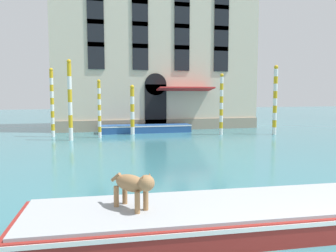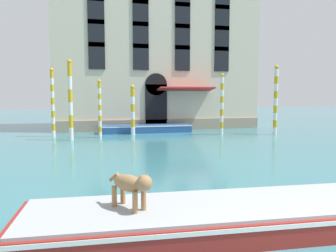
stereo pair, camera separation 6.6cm
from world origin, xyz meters
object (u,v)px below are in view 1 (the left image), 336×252
object	(u,v)px
mooring_pole_1	(275,100)
mooring_pole_4	(221,104)
boat_moored_near_palazzo	(145,128)
dog_on_deck	(134,184)
mooring_pole_2	(70,100)
boat_foreground	(220,216)
mooring_pole_0	(132,109)
mooring_pole_3	(52,102)
mooring_pole_5	(99,108)

from	to	relation	value
mooring_pole_1	mooring_pole_4	distance (m)	3.63
boat_moored_near_palazzo	mooring_pole_4	size ratio (longest dim) A/B	1.61
dog_on_deck	mooring_pole_2	distance (m)	14.08
boat_foreground	dog_on_deck	world-z (taller)	dog_on_deck
dog_on_deck	mooring_pole_4	world-z (taller)	mooring_pole_4
mooring_pole_1	mooring_pole_4	xyz separation A→B (m)	(-3.55, 0.70, -0.28)
mooring_pole_0	mooring_pole_3	xyz separation A→B (m)	(-5.08, -0.19, 0.50)
boat_foreground	mooring_pole_4	distance (m)	15.77
mooring_pole_0	mooring_pole_3	distance (m)	5.11
mooring_pole_1	mooring_pole_5	world-z (taller)	mooring_pole_1
mooring_pole_5	mooring_pole_4	bearing A→B (deg)	-3.30
mooring_pole_0	mooring_pole_1	bearing A→B (deg)	-13.93
mooring_pole_3	mooring_pole_4	xyz separation A→B (m)	(10.82, -1.41, -0.13)
mooring_pole_0	mooring_pole_2	size ratio (longest dim) A/B	0.71
mooring_pole_5	boat_moored_near_palazzo	bearing A→B (deg)	32.68
dog_on_deck	mooring_pole_3	bearing A→B (deg)	153.84
dog_on_deck	mooring_pole_5	bearing A→B (deg)	143.56
boat_foreground	mooring_pole_4	xyz separation A→B (m)	(6.09, 14.44, 1.77)
boat_foreground	mooring_pole_1	size ratio (longest dim) A/B	1.70
boat_moored_near_palazzo	mooring_pole_2	world-z (taller)	mooring_pole_2
mooring_pole_3	mooring_pole_5	size ratio (longest dim) A/B	1.20
mooring_pole_0	mooring_pole_5	bearing A→B (deg)	-152.61
boat_moored_near_palazzo	mooring_pole_1	world-z (taller)	mooring_pole_1
boat_foreground	dog_on_deck	xyz separation A→B (m)	(-1.72, 0.09, 0.73)
mooring_pole_4	mooring_pole_5	world-z (taller)	mooring_pole_4
mooring_pole_2	mooring_pole_5	xyz separation A→B (m)	(1.69, 0.91, -0.55)
mooring_pole_0	mooring_pole_3	world-z (taller)	mooring_pole_3
mooring_pole_3	mooring_pole_5	bearing A→B (deg)	-18.37
mooring_pole_1	mooring_pole_4	bearing A→B (deg)	168.82
mooring_pole_2	mooring_pole_3	bearing A→B (deg)	122.28
mooring_pole_5	mooring_pole_0	bearing A→B (deg)	27.39
mooring_pole_1	mooring_pole_3	distance (m)	14.52
mooring_pole_1	mooring_pole_2	size ratio (longest dim) A/B	0.98
boat_moored_near_palazzo	mooring_pole_2	bearing A→B (deg)	-148.37
mooring_pole_3	dog_on_deck	bearing A→B (deg)	-79.19
boat_moored_near_palazzo	dog_on_deck	bearing A→B (deg)	-99.90
mooring_pole_1	mooring_pole_2	xyz separation A→B (m)	(-13.19, 0.25, 0.04)
mooring_pole_3	mooring_pole_0	bearing A→B (deg)	2.15
mooring_pole_0	mooring_pole_2	bearing A→B (deg)	-152.17
dog_on_deck	mooring_pole_1	distance (m)	17.81
dog_on_deck	mooring_pole_4	bearing A→B (deg)	114.48
boat_moored_near_palazzo	mooring_pole_0	distance (m)	1.94
mooring_pole_0	mooring_pole_4	distance (m)	5.97
dog_on_deck	mooring_pole_1	xyz separation A→B (m)	(11.36, 13.65, 1.32)
dog_on_deck	mooring_pole_5	size ratio (longest dim) A/B	0.26
boat_moored_near_palazzo	mooring_pole_5	world-z (taller)	mooring_pole_5
mooring_pole_3	mooring_pole_5	distance (m)	3.05
mooring_pole_4	mooring_pole_5	xyz separation A→B (m)	(-7.94, 0.46, -0.23)
mooring_pole_1	mooring_pole_3	xyz separation A→B (m)	(-14.37, 2.11, -0.15)
mooring_pole_1	mooring_pole_2	world-z (taller)	mooring_pole_2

